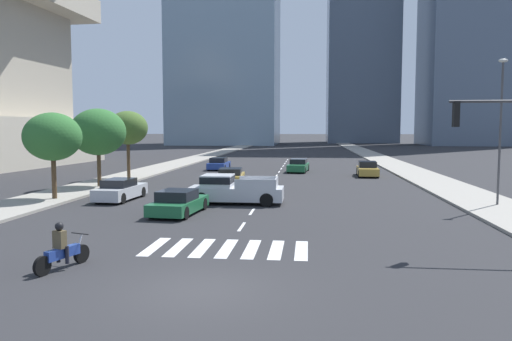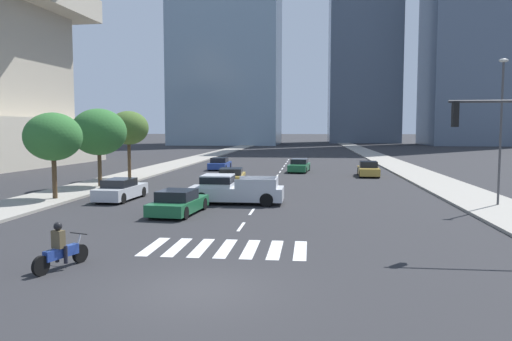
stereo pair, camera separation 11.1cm
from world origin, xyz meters
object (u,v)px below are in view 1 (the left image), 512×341
(sedan_green_4, at_px, (298,166))
(sedan_silver_3, at_px, (120,190))
(sedan_blue_5, at_px, (219,164))
(pickup_truck, at_px, (232,190))
(sedan_green_0, at_px, (178,203))
(sedan_gold_2, at_px, (231,177))
(motorcycle_trailing, at_px, (62,251))
(street_tree_nearest, at_px, (53,137))
(street_lamp_east, at_px, (501,121))
(sedan_gold_1, at_px, (367,169))
(street_tree_second, at_px, (98,132))
(street_tree_third, at_px, (128,128))

(sedan_green_4, bearing_deg, sedan_silver_3, -20.84)
(sedan_silver_3, distance_m, sedan_blue_5, 22.74)
(pickup_truck, bearing_deg, sedan_blue_5, -77.73)
(sedan_green_0, height_order, sedan_green_4, sedan_green_4)
(sedan_silver_3, bearing_deg, sedan_gold_2, -29.17)
(motorcycle_trailing, xyz_separation_m, pickup_truck, (3.12, 13.86, 0.23))
(pickup_truck, xyz_separation_m, sedan_silver_3, (-6.95, 0.64, -0.20))
(sedan_silver_3, height_order, street_tree_nearest, street_tree_nearest)
(street_lamp_east, relative_size, street_tree_nearest, 1.55)
(motorcycle_trailing, xyz_separation_m, sedan_silver_3, (-3.83, 14.51, 0.03))
(sedan_blue_5, bearing_deg, sedan_green_4, -100.81)
(sedan_gold_1, bearing_deg, sedan_silver_3, -42.00)
(sedan_gold_2, bearing_deg, street_tree_nearest, 131.37)
(street_tree_second, bearing_deg, street_lamp_east, -13.29)
(sedan_gold_2, relative_size, sedan_silver_3, 1.08)
(sedan_silver_3, bearing_deg, motorcycle_trailing, -162.24)
(sedan_gold_2, distance_m, street_tree_nearest, 13.59)
(motorcycle_trailing, height_order, sedan_silver_3, motorcycle_trailing)
(street_tree_second, bearing_deg, sedan_green_4, 47.16)
(pickup_truck, height_order, sedan_green_0, pickup_truck)
(pickup_truck, distance_m, sedan_blue_5, 23.84)
(sedan_green_4, height_order, street_tree_third, street_tree_third)
(sedan_green_0, relative_size, street_lamp_east, 0.56)
(street_tree_second, xyz_separation_m, street_tree_third, (0.00, 5.94, 0.30))
(street_tree_nearest, bearing_deg, motorcycle_trailing, -60.91)
(sedan_green_0, distance_m, sedan_gold_1, 24.69)
(street_tree_third, bearing_deg, sedan_gold_1, 14.99)
(sedan_gold_1, height_order, sedan_green_4, sedan_gold_1)
(sedan_green_4, relative_size, street_tree_second, 0.85)
(sedan_green_4, bearing_deg, pickup_truck, -3.53)
(street_tree_second, bearing_deg, sedan_green_0, -49.59)
(motorcycle_trailing, height_order, street_tree_second, street_tree_second)
(pickup_truck, bearing_deg, sedan_green_4, -98.92)
(pickup_truck, bearing_deg, street_tree_third, -48.57)
(sedan_blue_5, bearing_deg, sedan_silver_3, 175.51)
(sedan_green_4, height_order, street_lamp_east, street_lamp_east)
(motorcycle_trailing, xyz_separation_m, sedan_green_0, (0.98, 10.04, -0.01))
(motorcycle_trailing, xyz_separation_m, sedan_blue_5, (-1.91, 37.16, 0.01))
(sedan_gold_1, relative_size, sedan_gold_2, 0.91)
(sedan_gold_1, height_order, street_tree_nearest, street_tree_nearest)
(sedan_gold_2, xyz_separation_m, sedan_silver_3, (-5.43, -8.65, -0.00))
(motorcycle_trailing, relative_size, street_tree_third, 0.37)
(pickup_truck, relative_size, sedan_gold_1, 1.23)
(street_tree_nearest, relative_size, street_tree_third, 0.91)
(sedan_green_0, height_order, sedan_silver_3, sedan_silver_3)
(sedan_green_4, bearing_deg, street_tree_second, -37.36)
(pickup_truck, bearing_deg, street_tree_nearest, 0.64)
(sedan_green_0, height_order, sedan_gold_1, sedan_gold_1)
(sedan_green_4, bearing_deg, sedan_gold_2, -16.38)
(sedan_green_0, distance_m, street_tree_nearest, 9.96)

